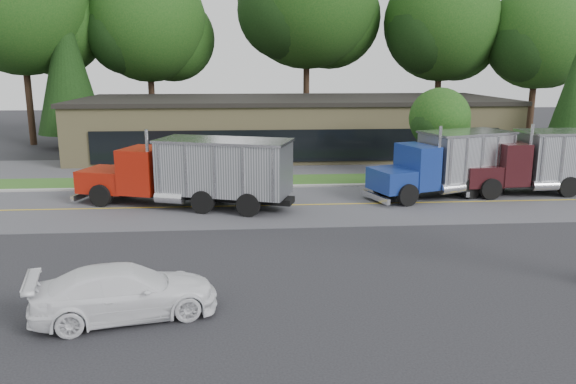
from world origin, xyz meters
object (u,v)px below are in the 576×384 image
object	(u,v)px
dump_truck_red	(196,171)
dump_truck_maroon	(547,160)
dump_truck_blue	(449,162)
rally_car	(125,292)

from	to	relation	value
dump_truck_red	dump_truck_maroon	size ratio (longest dim) A/B	1.24
dump_truck_maroon	dump_truck_blue	bearing A→B (deg)	-0.93
dump_truck_blue	dump_truck_maroon	size ratio (longest dim) A/B	0.93
dump_truck_red	dump_truck_maroon	world-z (taller)	same
dump_truck_blue	rally_car	size ratio (longest dim) A/B	1.62
dump_truck_maroon	rally_car	bearing A→B (deg)	32.62
dump_truck_red	rally_car	size ratio (longest dim) A/B	2.17
dump_truck_blue	dump_truck_maroon	bearing A→B (deg)	163.36
dump_truck_blue	dump_truck_maroon	world-z (taller)	same
dump_truck_red	dump_truck_blue	distance (m)	13.21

